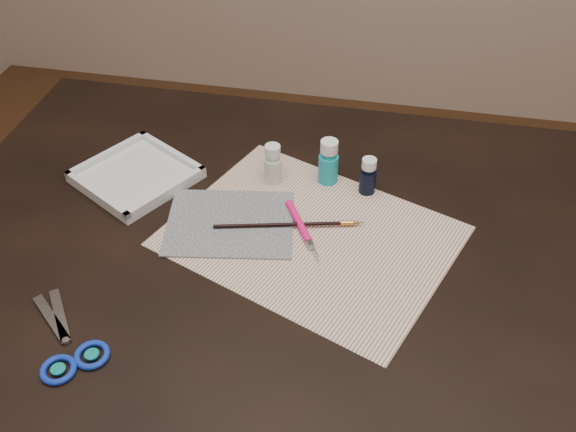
% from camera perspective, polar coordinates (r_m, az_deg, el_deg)
% --- Properties ---
extents(table, '(1.30, 0.90, 0.75)m').
position_cam_1_polar(table, '(1.41, -0.00, -13.14)').
color(table, black).
rests_on(table, ground).
extents(paper, '(0.57, 0.51, 0.00)m').
position_cam_1_polar(paper, '(1.13, 2.04, -1.79)').
color(paper, white).
rests_on(paper, table).
extents(canvas, '(0.25, 0.21, 0.00)m').
position_cam_1_polar(canvas, '(1.16, -5.17, -0.60)').
color(canvas, black).
rests_on(canvas, paper).
extents(paint_bottle_white, '(0.04, 0.04, 0.08)m').
position_cam_1_polar(paint_bottle_white, '(1.23, -1.36, 4.65)').
color(paint_bottle_white, silver).
rests_on(paint_bottle_white, table).
extents(paint_bottle_cyan, '(0.05, 0.05, 0.09)m').
position_cam_1_polar(paint_bottle_cyan, '(1.22, 3.62, 4.84)').
color(paint_bottle_cyan, '#179EAE').
rests_on(paint_bottle_cyan, table).
extents(paint_bottle_navy, '(0.03, 0.03, 0.08)m').
position_cam_1_polar(paint_bottle_navy, '(1.21, 7.13, 3.55)').
color(paint_bottle_navy, black).
rests_on(paint_bottle_navy, table).
extents(paintbrush, '(0.27, 0.07, 0.01)m').
position_cam_1_polar(paintbrush, '(1.14, 0.16, -0.76)').
color(paintbrush, black).
rests_on(paintbrush, canvas).
extents(craft_knife, '(0.09, 0.15, 0.01)m').
position_cam_1_polar(craft_knife, '(1.13, 1.39, -1.33)').
color(craft_knife, '#FF1475').
rests_on(craft_knife, paper).
extents(scissors, '(0.22, 0.21, 0.01)m').
position_cam_1_polar(scissors, '(1.03, -19.82, -9.88)').
color(scissors, silver).
rests_on(scissors, table).
extents(palette_tray, '(0.26, 0.26, 0.02)m').
position_cam_1_polar(palette_tray, '(1.28, -13.35, 3.61)').
color(palette_tray, silver).
rests_on(palette_tray, table).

